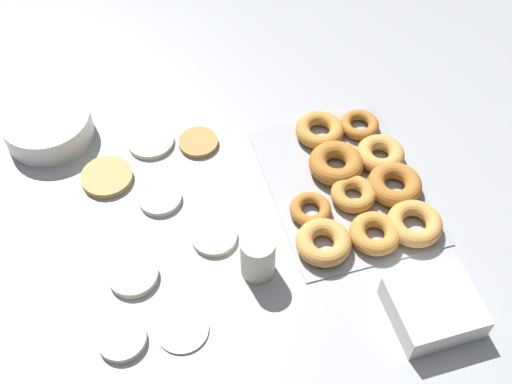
% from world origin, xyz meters
% --- Properties ---
extents(ground_plane, '(3.00, 3.00, 0.00)m').
position_xyz_m(ground_plane, '(0.00, 0.00, 0.00)').
color(ground_plane, '#9EA0A5').
extents(pancake_0, '(0.09, 0.09, 0.01)m').
position_xyz_m(pancake_0, '(-0.06, 0.04, 0.01)').
color(pancake_0, beige).
rests_on(pancake_0, ground_plane).
extents(pancake_1, '(0.09, 0.09, 0.01)m').
position_xyz_m(pancake_1, '(-0.23, 0.14, 0.00)').
color(pancake_1, beige).
rests_on(pancake_1, ground_plane).
extents(pancake_2, '(0.11, 0.11, 0.01)m').
position_xyz_m(pancake_2, '(0.15, 0.22, 0.01)').
color(pancake_2, tan).
rests_on(pancake_2, ground_plane).
extents(pancake_3, '(0.09, 0.09, 0.02)m').
position_xyz_m(pancake_3, '(-0.10, 0.20, 0.01)').
color(pancake_3, beige).
rests_on(pancake_3, ground_plane).
extents(pancake_4, '(0.09, 0.09, 0.01)m').
position_xyz_m(pancake_4, '(0.19, 0.01, 0.01)').
color(pancake_4, '#B27F42').
rests_on(pancake_4, ground_plane).
extents(pancake_5, '(0.10, 0.10, 0.01)m').
position_xyz_m(pancake_5, '(0.22, 0.11, 0.01)').
color(pancake_5, beige).
rests_on(pancake_5, ground_plane).
extents(pancake_6, '(0.09, 0.09, 0.01)m').
position_xyz_m(pancake_6, '(0.06, 0.12, 0.01)').
color(pancake_6, silver).
rests_on(pancake_6, ground_plane).
extents(pancake_7, '(0.09, 0.09, 0.01)m').
position_xyz_m(pancake_7, '(-0.22, 0.24, 0.01)').
color(pancake_7, silver).
rests_on(pancake_7, ground_plane).
extents(donut_tray, '(0.40, 0.30, 0.04)m').
position_xyz_m(donut_tray, '(-0.03, -0.27, 0.02)').
color(donut_tray, '#93969B').
rests_on(donut_tray, ground_plane).
extents(batter_bowl, '(0.19, 0.19, 0.06)m').
position_xyz_m(batter_bowl, '(0.30, 0.32, 0.03)').
color(batter_bowl, white).
rests_on(batter_bowl, ground_plane).
extents(container_stack, '(0.14, 0.15, 0.06)m').
position_xyz_m(container_stack, '(-0.33, -0.29, 0.03)').
color(container_stack, white).
rests_on(container_stack, ground_plane).
extents(paper_cup, '(0.06, 0.06, 0.09)m').
position_xyz_m(paper_cup, '(-0.15, -0.02, 0.05)').
color(paper_cup, beige).
rests_on(paper_cup, ground_plane).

